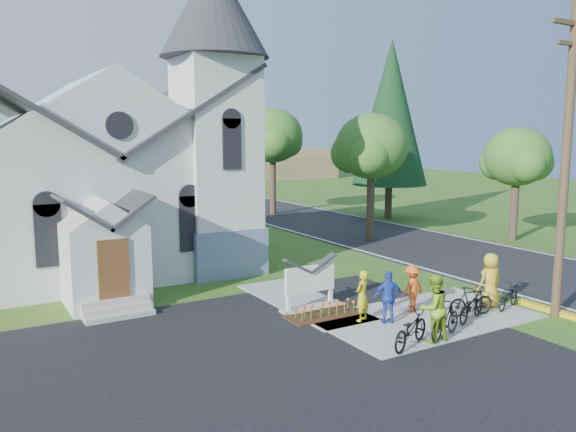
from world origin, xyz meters
TOP-DOWN VIEW (x-y plane):
  - ground at (0.00, 0.00)m, footprint 120.00×120.00m
  - parking_lot at (-7.00, -2.00)m, footprint 20.00×16.00m
  - road at (10.00, 15.00)m, footprint 8.00×90.00m
  - sidewalk at (1.50, 0.50)m, footprint 7.00×4.00m
  - church at (-5.48, 12.48)m, footprint 12.35×12.00m
  - church_sign at (-1.20, 3.20)m, footprint 2.20×0.40m
  - flower_bed at (-1.20, 2.30)m, footprint 2.60×1.10m
  - utility_pole at (5.36, -1.50)m, footprint 3.45×0.28m
  - tree_road_near at (8.50, 12.00)m, footprint 4.00×4.00m
  - tree_road_mid at (9.00, 24.00)m, footprint 4.40×4.40m
  - tree_road_far at (15.50, 8.00)m, footprint 3.60×3.60m
  - conifer at (15.00, 18.00)m, footprint 5.20×5.20m
  - distant_hills at (3.36, 56.33)m, footprint 61.00×10.00m
  - cyclist_0 at (-0.52, 1.23)m, footprint 0.69×0.59m
  - bike_0 at (-0.75, -1.20)m, footprint 2.02×1.35m
  - cyclist_1 at (0.10, -1.20)m, footprint 0.96×0.76m
  - bike_1 at (0.59, -1.20)m, footprint 1.82×1.04m
  - cyclist_2 at (0.05, 0.64)m, footprint 1.05×0.75m
  - bike_2 at (2.46, -0.50)m, footprint 1.83×1.15m
  - cyclist_3 at (1.50, 1.16)m, footprint 1.05×0.65m
  - bike_3 at (2.80, -0.19)m, footprint 1.69×0.82m
  - cyclist_4 at (4.11, 0.15)m, footprint 0.96×0.67m
  - bike_4 at (4.50, -0.29)m, footprint 1.64×0.97m

SIDE VIEW (x-z plane):
  - ground at x=0.00m, z-range 0.00..0.00m
  - parking_lot at x=-7.00m, z-range 0.00..0.02m
  - road at x=10.00m, z-range 0.00..0.02m
  - sidewalk at x=1.50m, z-range 0.00..0.05m
  - flower_bed at x=-1.20m, z-range 0.00..0.07m
  - bike_4 at x=4.50m, z-range 0.05..0.86m
  - bike_2 at x=2.46m, z-range 0.05..0.96m
  - bike_3 at x=2.80m, z-range 0.05..1.03m
  - bike_0 at x=-0.75m, z-range 0.05..1.06m
  - bike_1 at x=0.59m, z-range 0.05..1.11m
  - cyclist_3 at x=1.50m, z-range 0.05..1.61m
  - cyclist_0 at x=-0.52m, z-range 0.05..1.66m
  - cyclist_2 at x=0.05m, z-range 0.05..1.70m
  - cyclist_4 at x=4.11m, z-range 0.05..1.91m
  - cyclist_1 at x=0.10m, z-range 0.05..2.00m
  - church_sign at x=-1.20m, z-range 0.18..1.88m
  - distant_hills at x=3.36m, z-range -0.63..4.97m
  - tree_road_far at x=15.50m, z-range 1.48..7.78m
  - tree_road_near at x=8.50m, z-range 1.68..8.73m
  - church at x=-5.48m, z-range -1.25..11.75m
  - utility_pole at x=5.36m, z-range 0.40..10.40m
  - tree_road_mid at x=9.00m, z-range 1.88..9.68m
  - conifer at x=15.00m, z-range 1.19..13.59m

